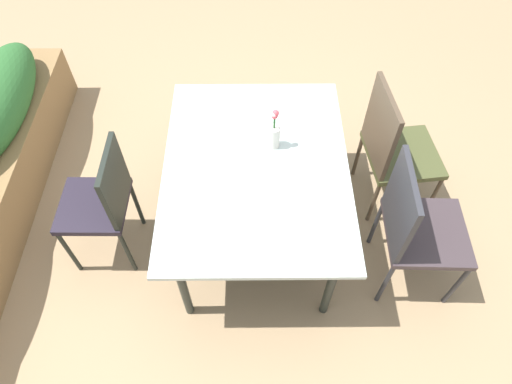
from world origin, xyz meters
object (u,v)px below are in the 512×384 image
Objects in this scene: chair_near_right at (393,146)px; chair_far_side at (102,200)px; dining_table at (256,172)px; flower_vase at (274,132)px; chair_near_left at (415,225)px.

chair_far_side is (-0.42, 1.83, 0.01)m from chair_near_right.
dining_table is 0.97m from chair_near_right.
dining_table is 1.53× the size of chair_far_side.
flower_vase is at bearing -85.68° from chair_near_right.
chair_near_right reaches higher than dining_table.
chair_near_right is 1.06× the size of chair_far_side.
chair_near_left is at bearing -120.67° from flower_vase.
dining_table is 0.25m from flower_vase.
chair_near_left is at bearing -6.24° from chair_near_right.
dining_table is at bearing 145.60° from flower_vase.
chair_far_side is at bearing -94.42° from chair_near_left.
chair_far_side is (0.20, 1.83, -0.02)m from chair_near_left.
dining_table is at bearing -82.25° from chair_far_side.
flower_vase is at bearing -74.55° from chair_far_side.
chair_near_left reaches higher than dining_table.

